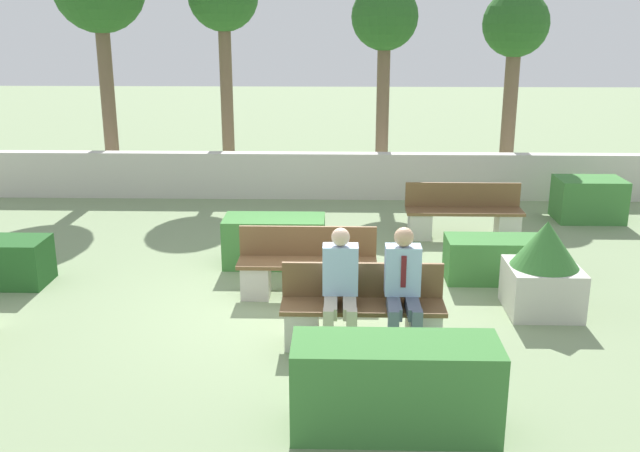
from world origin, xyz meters
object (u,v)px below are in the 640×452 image
Objects in this scene: person_seated_woman at (340,285)px; tree_center_right at (385,25)px; tree_center_left at (223,3)px; tree_rightmost at (515,33)px; bench_left_side at (464,217)px; bench_right_side at (307,271)px; planter_corner_left at (544,268)px; bench_front at (363,315)px; person_seated_man at (403,285)px.

tree_center_right is at bearing 83.62° from person_seated_woman.
tree_center_right is (3.35, -0.62, -0.43)m from tree_center_left.
tree_rightmost is at bearing -2.52° from tree_center_left.
person_seated_woman is 9.30m from tree_rightmost.
bench_left_side is 7.10m from tree_center_left.
bench_right_side is 1.55× the size of planter_corner_left.
tree_center_left is (-2.72, 8.34, 3.44)m from bench_front.
person_seated_woman is 1.17× the size of planter_corner_left.
person_seated_woman reaches higher than bench_front.
tree_center_left is at bearing 177.48° from tree_rightmost.
bench_right_side is 1.33× the size of person_seated_woman.
bench_left_side is 5.18m from tree_rightmost.
planter_corner_left is at bearing -76.73° from tree_center_right.
tree_center_right is (0.21, 7.86, 2.59)m from person_seated_man.
bench_right_side is 1.95m from person_seated_man.
bench_right_side is 0.43× the size of tree_center_right.
bench_right_side is at bearing 171.23° from planter_corner_left.
tree_rightmost reaches higher than person_seated_woman.
tree_center_right is at bearing 85.33° from bench_front.
tree_center_left reaches higher than planter_corner_left.
planter_corner_left is 0.28× the size of tree_center_right.
tree_center_right is at bearing 72.81° from bench_right_side.
person_seated_man is at bearing -91.53° from tree_center_right.
bench_right_side is (-0.67, 1.42, 0.00)m from bench_front.
bench_front is 0.43× the size of tree_center_right.
person_seated_woman reaches higher than planter_corner_left.
person_seated_woman is 0.33× the size of tree_rightmost.
bench_left_side is 1.39× the size of person_seated_man.
person_seated_man is 9.06m from tree_rightmost.
tree_center_left reaches higher than bench_left_side.
tree_rightmost is (3.59, 8.22, 2.44)m from person_seated_woman.
tree_rightmost is (2.71, 0.36, -0.16)m from tree_center_right.
person_seated_woman is at bearing -80.49° from bench_right_side.
tree_center_right is 2.74m from tree_rightmost.
tree_center_left is at bearing 110.31° from person_seated_man.
planter_corner_left is (2.22, 0.98, 0.23)m from bench_front.
tree_center_left is (-4.94, 7.37, 3.22)m from planter_corner_left.
bench_front is 1.55× the size of planter_corner_left.
tree_center_left reaches higher than person_seated_man.
tree_center_right is at bearing 107.27° from bench_left_side.
tree_center_right is at bearing -172.49° from tree_rightmost.
person_seated_man is at bearing -60.68° from bench_right_side.
tree_center_right is at bearing -10.55° from tree_center_left.
person_seated_man is 9.54m from tree_center_left.
planter_corner_left is (2.89, -0.45, 0.23)m from bench_right_side.
person_seated_man reaches higher than bench_front.
bench_front is 1.32× the size of person_seated_man.
planter_corner_left is 7.47m from tree_center_right.
bench_right_side is 1.67m from person_seated_woman.
tree_center_left is 3.44m from tree_center_right.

